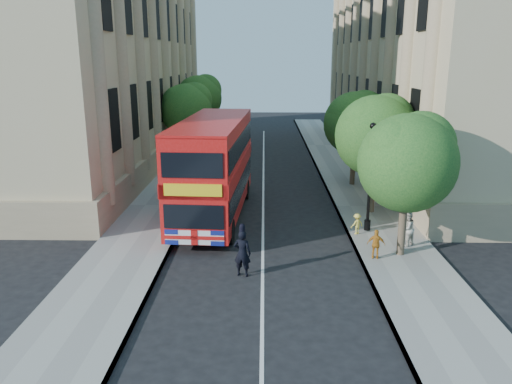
{
  "coord_description": "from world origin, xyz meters",
  "views": [
    {
      "loc": [
        0.03,
        -16.72,
        8.15
      ],
      "look_at": [
        -0.32,
        4.85,
        2.3
      ],
      "focal_mm": 35.0,
      "sensor_mm": 36.0,
      "label": 1
    }
  ],
  "objects_px": {
    "box_van": "(214,175)",
    "police_constable": "(242,253)",
    "lamp_post": "(370,182)",
    "woman_pedestrian": "(407,228)",
    "double_decker_bus": "(214,165)"
  },
  "relations": [
    {
      "from": "lamp_post",
      "to": "police_constable",
      "type": "distance_m",
      "value": 7.8
    },
    {
      "from": "lamp_post",
      "to": "police_constable",
      "type": "relative_size",
      "value": 2.81
    },
    {
      "from": "double_decker_bus",
      "to": "woman_pedestrian",
      "type": "bearing_deg",
      "value": -22.46
    },
    {
      "from": "police_constable",
      "to": "double_decker_bus",
      "type": "bearing_deg",
      "value": -61.6
    },
    {
      "from": "woman_pedestrian",
      "to": "lamp_post",
      "type": "bearing_deg",
      "value": -94.73
    },
    {
      "from": "box_van",
      "to": "police_constable",
      "type": "height_order",
      "value": "box_van"
    },
    {
      "from": "lamp_post",
      "to": "double_decker_bus",
      "type": "distance_m",
      "value": 7.88
    },
    {
      "from": "box_van",
      "to": "woman_pedestrian",
      "type": "distance_m",
      "value": 12.07
    },
    {
      "from": "lamp_post",
      "to": "double_decker_bus",
      "type": "bearing_deg",
      "value": 163.3
    },
    {
      "from": "box_van",
      "to": "police_constable",
      "type": "relative_size",
      "value": 2.84
    },
    {
      "from": "lamp_post",
      "to": "police_constable",
      "type": "bearing_deg",
      "value": -139.11
    },
    {
      "from": "lamp_post",
      "to": "woman_pedestrian",
      "type": "xyz_separation_m",
      "value": [
        1.3,
        -2.02,
        -1.6
      ]
    },
    {
      "from": "box_van",
      "to": "police_constable",
      "type": "xyz_separation_m",
      "value": [
        2.12,
        -10.78,
        -0.5
      ]
    },
    {
      "from": "police_constable",
      "to": "box_van",
      "type": "bearing_deg",
      "value": -64.16
    },
    {
      "from": "police_constable",
      "to": "woman_pedestrian",
      "type": "height_order",
      "value": "police_constable"
    }
  ]
}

